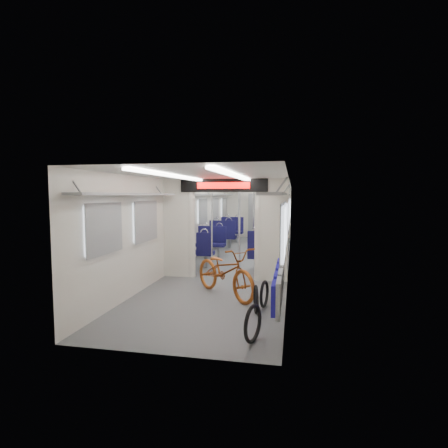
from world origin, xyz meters
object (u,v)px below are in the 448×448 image
seat_bay_far_right (276,231)px  stanchion_near_left (212,227)px  bike_hoop_b (256,301)px  seat_bay_near_left (205,244)px  stanchion_near_right (240,226)px  bicycle (225,271)px  bike_hoop_c (264,295)px  stanchion_far_left (239,218)px  stanchion_far_right (253,219)px  seat_bay_near_right (270,244)px  seat_bay_far_left (228,230)px  flip_bench (279,283)px  bike_hoop_a (253,325)px

seat_bay_far_right → stanchion_near_left: bearing=-104.6°
bike_hoop_b → seat_bay_near_left: seat_bay_near_left is taller
seat_bay_near_left → stanchion_near_right: stanchion_near_right is taller
bicycle → bike_hoop_c: 1.00m
stanchion_far_left → stanchion_far_right: 0.56m
bike_hoop_c → seat_bay_near_right: 3.78m
bike_hoop_c → stanchion_near_right: stanchion_near_right is taller
seat_bay_near_right → seat_bay_far_left: seat_bay_near_right is taller
flip_bench → seat_bay_near_right: bearing=95.6°
seat_bay_near_left → flip_bench: bearing=-61.9°
seat_bay_far_right → stanchion_far_right: bearing=-110.0°
flip_bench → seat_bay_far_right: bearing=93.0°
bicycle → stanchion_far_left: bearing=51.1°
seat_bay_far_right → stanchion_near_left: size_ratio=0.90×
seat_bay_far_right → stanchion_near_left: stanchion_near_left is taller
bike_hoop_b → stanchion_far_left: bearing=101.4°
bike_hoop_a → stanchion_near_left: bearing=110.6°
seat_bay_far_right → stanchion_near_right: 4.94m
flip_bench → bicycle: bearing=134.9°
stanchion_far_right → stanchion_far_left: bearing=159.6°
seat_bay_near_right → stanchion_far_right: 2.13m
bike_hoop_a → seat_bay_near_left: (-1.99, 5.24, 0.30)m
bike_hoop_b → stanchion_far_right: 6.14m
seat_bay_far_right → seat_bay_near_left: bearing=-116.2°
bicycle → seat_bay_far_right: (0.65, 7.03, 0.06)m
seat_bay_far_left → stanchion_near_left: (0.53, -4.98, 0.59)m
bike_hoop_a → stanchion_far_right: size_ratio=0.22×
seat_bay_far_right → stanchion_far_right: 2.09m
stanchion_near_left → stanchion_far_left: same height
bike_hoop_c → stanchion_near_left: size_ratio=0.21×
stanchion_near_left → stanchion_near_right: size_ratio=1.00×
bike_hoop_a → stanchion_far_left: (-1.33, 7.36, 0.92)m
bike_hoop_c → bicycle: bearing=145.7°
flip_bench → stanchion_far_left: stanchion_far_left is taller
bike_hoop_a → bike_hoop_c: 1.47m
bicycle → seat_bay_far_left: size_ratio=0.84×
bicycle → stanchion_far_left: stanchion_far_left is taller
seat_bay_near_left → seat_bay_near_right: bearing=-0.4°
seat_bay_far_right → stanchion_far_left: stanchion_far_left is taller
bike_hoop_b → seat_bay_far_right: size_ratio=0.23×
bicycle → flip_bench: bearing=-90.0°
bicycle → seat_bay_near_left: bearing=65.8°
bike_hoop_a → bike_hoop_b: (-0.08, 1.14, -0.02)m
bike_hoop_b → stanchion_near_right: 3.27m
bike_hoop_c → stanchion_far_right: 5.83m
bike_hoop_c → seat_bay_near_right: size_ratio=0.21×
bicycle → stanchion_near_right: bearing=46.4°
bicycle → stanchion_far_left: size_ratio=0.81×
stanchion_far_right → flip_bench: bearing=-80.0°
seat_bay_near_right → seat_bay_far_right: seat_bay_near_right is taller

